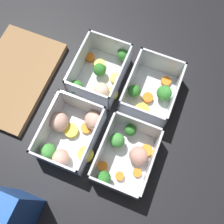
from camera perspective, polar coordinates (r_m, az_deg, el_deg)
The scene contains 7 objects.
ground_plane at distance 0.67m, azimuth 0.00°, elevation -0.77°, with size 4.00×4.00×0.00m, color black.
container_near_left at distance 0.62m, azimuth 3.01°, elevation -9.36°, with size 0.16×0.12×0.08m.
container_near_right at distance 0.67m, azimuth 8.47°, elevation 4.34°, with size 0.16×0.12×0.08m.
container_far_left at distance 0.64m, azimuth -9.13°, elevation -4.78°, with size 0.17×0.14×0.08m.
container_far_right at distance 0.69m, azimuth -2.61°, elevation 8.15°, with size 0.17×0.13×0.08m.
juice_carton at distance 0.57m, azimuth -20.96°, elevation -19.32°, with size 0.07×0.07×0.20m.
cutting_board at distance 0.75m, azimuth -20.44°, elevation 7.16°, with size 0.28×0.18×0.02m.
Camera 1 is at (-0.20, -0.08, 0.63)m, focal length 42.00 mm.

